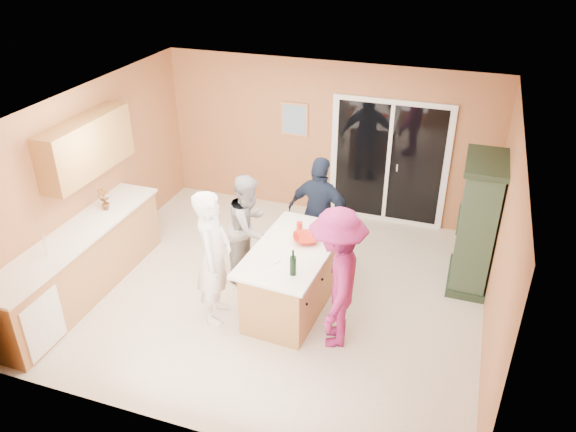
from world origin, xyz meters
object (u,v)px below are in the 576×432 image
(kitchen_island, at_px, (292,280))
(green_hutch, at_px, (476,225))
(woman_white, at_px, (214,257))
(woman_navy, at_px, (320,214))
(woman_grey, at_px, (249,227))
(woman_magenta, at_px, (336,279))

(kitchen_island, height_order, green_hutch, green_hutch)
(woman_white, height_order, woman_navy, woman_white)
(woman_grey, bearing_deg, woman_magenta, -118.38)
(green_hutch, distance_m, woman_navy, 2.12)
(woman_magenta, bearing_deg, woman_navy, -167.93)
(kitchen_island, height_order, woman_white, woman_white)
(kitchen_island, distance_m, woman_grey, 1.02)
(woman_white, bearing_deg, kitchen_island, -71.35)
(kitchen_island, xyz_separation_m, woman_navy, (0.06, 1.07, 0.43))
(green_hutch, bearing_deg, woman_magenta, -129.39)
(green_hutch, xyz_separation_m, woman_magenta, (-1.47, -1.79, -0.01))
(kitchen_island, height_order, woman_magenta, woman_magenta)
(woman_navy, xyz_separation_m, woman_magenta, (0.63, -1.51, 0.04))
(green_hutch, xyz_separation_m, woman_white, (-3.01, -1.83, -0.01))
(woman_navy, bearing_deg, kitchen_island, 96.82)
(woman_navy, height_order, woman_magenta, woman_magenta)
(woman_white, distance_m, woman_navy, 1.80)
(woman_white, relative_size, woman_grey, 1.15)
(woman_grey, bearing_deg, kitchen_island, -118.13)
(woman_grey, relative_size, woman_magenta, 0.87)
(woman_white, bearing_deg, woman_grey, -13.81)
(woman_navy, bearing_deg, woman_magenta, 122.29)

